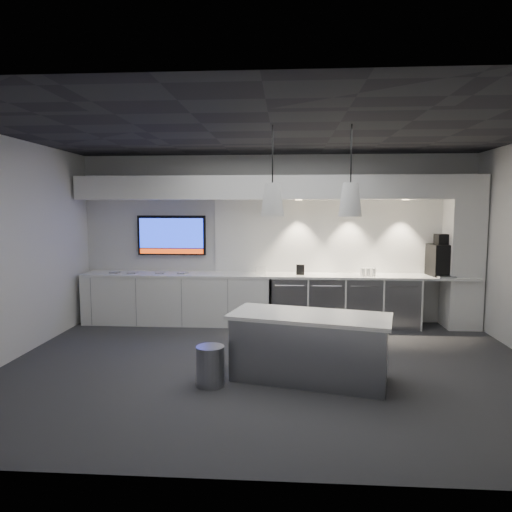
# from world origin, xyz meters

# --- Properties ---
(floor) EXTENTS (7.00, 7.00, 0.00)m
(floor) POSITION_xyz_m (0.00, 0.00, 0.00)
(floor) COLOR #323235
(floor) RESTS_ON ground
(ceiling) EXTENTS (7.00, 7.00, 0.00)m
(ceiling) POSITION_xyz_m (0.00, 0.00, 3.00)
(ceiling) COLOR black
(ceiling) RESTS_ON wall_back
(wall_back) EXTENTS (7.00, 0.00, 7.00)m
(wall_back) POSITION_xyz_m (0.00, 2.50, 1.50)
(wall_back) COLOR silver
(wall_back) RESTS_ON floor
(wall_front) EXTENTS (7.00, 0.00, 7.00)m
(wall_front) POSITION_xyz_m (0.00, -2.50, 1.50)
(wall_front) COLOR silver
(wall_front) RESTS_ON floor
(wall_left) EXTENTS (0.00, 7.00, 7.00)m
(wall_left) POSITION_xyz_m (-3.50, 0.00, 1.50)
(wall_left) COLOR silver
(wall_left) RESTS_ON floor
(back_counter) EXTENTS (6.80, 0.65, 0.04)m
(back_counter) POSITION_xyz_m (0.00, 2.17, 0.88)
(back_counter) COLOR white
(back_counter) RESTS_ON left_base_cabinets
(left_base_cabinets) EXTENTS (3.30, 0.63, 0.86)m
(left_base_cabinets) POSITION_xyz_m (-1.75, 2.17, 0.43)
(left_base_cabinets) COLOR white
(left_base_cabinets) RESTS_ON floor
(fridge_unit_a) EXTENTS (0.60, 0.61, 0.85)m
(fridge_unit_a) POSITION_xyz_m (0.25, 2.17, 0.42)
(fridge_unit_a) COLOR gray
(fridge_unit_a) RESTS_ON floor
(fridge_unit_b) EXTENTS (0.60, 0.61, 0.85)m
(fridge_unit_b) POSITION_xyz_m (0.88, 2.17, 0.42)
(fridge_unit_b) COLOR gray
(fridge_unit_b) RESTS_ON floor
(fridge_unit_c) EXTENTS (0.60, 0.61, 0.85)m
(fridge_unit_c) POSITION_xyz_m (1.51, 2.17, 0.42)
(fridge_unit_c) COLOR gray
(fridge_unit_c) RESTS_ON floor
(fridge_unit_d) EXTENTS (0.60, 0.61, 0.85)m
(fridge_unit_d) POSITION_xyz_m (2.14, 2.17, 0.42)
(fridge_unit_d) COLOR gray
(fridge_unit_d) RESTS_ON floor
(backsplash) EXTENTS (4.60, 0.03, 1.30)m
(backsplash) POSITION_xyz_m (1.20, 2.48, 1.55)
(backsplash) COLOR white
(backsplash) RESTS_ON wall_back
(soffit) EXTENTS (6.90, 0.60, 0.40)m
(soffit) POSITION_xyz_m (0.00, 2.20, 2.40)
(soffit) COLOR white
(soffit) RESTS_ON wall_back
(column) EXTENTS (0.55, 0.55, 2.60)m
(column) POSITION_xyz_m (3.20, 2.20, 1.30)
(column) COLOR white
(column) RESTS_ON floor
(wall_tv) EXTENTS (1.25, 0.07, 0.72)m
(wall_tv) POSITION_xyz_m (-1.90, 2.45, 1.56)
(wall_tv) COLOR black
(wall_tv) RESTS_ON wall_back
(island) EXTENTS (2.02, 1.24, 0.80)m
(island) POSITION_xyz_m (0.47, -0.40, 0.40)
(island) COLOR gray
(island) RESTS_ON floor
(bin) EXTENTS (0.33, 0.33, 0.46)m
(bin) POSITION_xyz_m (-0.68, -0.66, 0.23)
(bin) COLOR gray
(bin) RESTS_ON floor
(coffee_machine) EXTENTS (0.44, 0.59, 0.71)m
(coffee_machine) POSITION_xyz_m (2.85, 2.20, 1.19)
(coffee_machine) COLOR black
(coffee_machine) RESTS_ON back_counter
(sign_black) EXTENTS (0.14, 0.04, 0.18)m
(sign_black) POSITION_xyz_m (0.44, 2.13, 0.99)
(sign_black) COLOR black
(sign_black) RESTS_ON back_counter
(sign_white) EXTENTS (0.18, 0.08, 0.14)m
(sign_white) POSITION_xyz_m (-0.25, 2.11, 0.97)
(sign_white) COLOR white
(sign_white) RESTS_ON back_counter
(cup_cluster) EXTENTS (0.25, 0.16, 0.14)m
(cup_cluster) POSITION_xyz_m (1.59, 2.09, 0.97)
(cup_cluster) COLOR white
(cup_cluster) RESTS_ON back_counter
(tray_a) EXTENTS (0.16, 0.16, 0.02)m
(tray_a) POSITION_xyz_m (-2.86, 2.13, 0.91)
(tray_a) COLOR #9F9F9F
(tray_a) RESTS_ON back_counter
(tray_b) EXTENTS (0.16, 0.16, 0.02)m
(tray_b) POSITION_xyz_m (-2.53, 2.12, 0.91)
(tray_b) COLOR #9F9F9F
(tray_b) RESTS_ON back_counter
(tray_c) EXTENTS (0.18, 0.18, 0.02)m
(tray_c) POSITION_xyz_m (-2.04, 2.11, 0.91)
(tray_c) COLOR #9F9F9F
(tray_c) RESTS_ON back_counter
(tray_d) EXTENTS (0.20, 0.20, 0.02)m
(tray_d) POSITION_xyz_m (-1.63, 2.14, 0.91)
(tray_d) COLOR #9F9F9F
(tray_d) RESTS_ON back_counter
(pendant_left) EXTENTS (0.27, 0.27, 1.09)m
(pendant_left) POSITION_xyz_m (0.03, -0.40, 2.15)
(pendant_left) COLOR white
(pendant_left) RESTS_ON ceiling
(pendant_right) EXTENTS (0.27, 0.27, 1.09)m
(pendant_right) POSITION_xyz_m (0.92, -0.40, 2.15)
(pendant_right) COLOR white
(pendant_right) RESTS_ON ceiling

